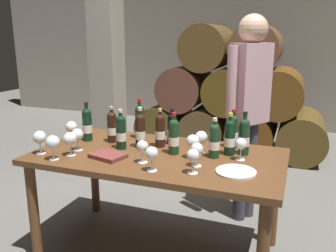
{
  "coord_description": "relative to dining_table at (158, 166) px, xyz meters",
  "views": [
    {
      "loc": [
        0.89,
        -2.17,
        1.55
      ],
      "look_at": [
        0.0,
        0.2,
        0.91
      ],
      "focal_mm": 38.31,
      "sensor_mm": 36.0,
      "label": 1
    }
  ],
  "objects": [
    {
      "name": "serving_plate",
      "position": [
        0.57,
        -0.16,
        0.1
      ],
      "size": [
        0.24,
        0.24,
        0.01
      ],
      "primitive_type": "cylinder",
      "color": "white",
      "rests_on": "dining_table"
    },
    {
      "name": "wine_bottle_4",
      "position": [
        -0.28,
        0.31,
        0.23
      ],
      "size": [
        0.07,
        0.07,
        0.32
      ],
      "color": "#19381E",
      "rests_on": "dining_table"
    },
    {
      "name": "wine_glass_5",
      "position": [
        0.33,
        -0.26,
        0.2
      ],
      "size": [
        0.08,
        0.08,
        0.15
      ],
      "color": "white",
      "rests_on": "dining_table"
    },
    {
      "name": "wine_bottle_9",
      "position": [
        -0.17,
        0.09,
        0.22
      ],
      "size": [
        0.07,
        0.07,
        0.3
      ],
      "color": "black",
      "rests_on": "dining_table"
    },
    {
      "name": "wine_glass_2",
      "position": [
        -0.59,
        -0.35,
        0.21
      ],
      "size": [
        0.09,
        0.09,
        0.16
      ],
      "color": "white",
      "rests_on": "dining_table"
    },
    {
      "name": "wine_glass_8",
      "position": [
        0.28,
        0.11,
        0.2
      ],
      "size": [
        0.09,
        0.09,
        0.16
      ],
      "color": "white",
      "rests_on": "dining_table"
    },
    {
      "name": "barrel_stack",
      "position": [
        -0.0,
        2.6,
        0.06
      ],
      "size": [
        2.49,
        0.9,
        1.69
      ],
      "color": "brown",
      "rests_on": "ground_plane"
    },
    {
      "name": "tasting_notebook",
      "position": [
        -0.28,
        -0.19,
        0.11
      ],
      "size": [
        0.25,
        0.21,
        0.03
      ],
      "primitive_type": "cube",
      "rotation": [
        0.0,
        0.0,
        -0.25
      ],
      "color": "brown",
      "rests_on": "dining_table"
    },
    {
      "name": "wine_bottle_11",
      "position": [
        -0.29,
        0.02,
        0.22
      ],
      "size": [
        0.07,
        0.07,
        0.29
      ],
      "color": "black",
      "rests_on": "dining_table"
    },
    {
      "name": "wine_glass_7",
      "position": [
        0.25,
        -0.0,
        0.2
      ],
      "size": [
        0.09,
        0.09,
        0.16
      ],
      "color": "white",
      "rests_on": "dining_table"
    },
    {
      "name": "wine_bottle_0",
      "position": [
        -0.63,
        0.11,
        0.22
      ],
      "size": [
        0.07,
        0.07,
        0.3
      ],
      "color": "black",
      "rests_on": "dining_table"
    },
    {
      "name": "wine_bottle_2",
      "position": [
        -0.05,
        0.16,
        0.22
      ],
      "size": [
        0.07,
        0.07,
        0.29
      ],
      "color": "black",
      "rests_on": "dining_table"
    },
    {
      "name": "wine_bottle_3",
      "position": [
        -0.43,
        0.14,
        0.21
      ],
      "size": [
        0.07,
        0.07,
        0.28
      ],
      "color": "black",
      "rests_on": "dining_table"
    },
    {
      "name": "wine_glass_1",
      "position": [
        -0.76,
        -0.28,
        0.21
      ],
      "size": [
        0.09,
        0.09,
        0.16
      ],
      "color": "white",
      "rests_on": "dining_table"
    },
    {
      "name": "ground_plane",
      "position": [
        0.0,
        0.0,
        -0.67
      ],
      "size": [
        14.0,
        14.0,
        0.0
      ],
      "primitive_type": "plane",
      "color": "#66635E"
    },
    {
      "name": "wine_glass_11",
      "position": [
        -0.72,
        0.03,
        0.2
      ],
      "size": [
        0.09,
        0.09,
        0.16
      ],
      "color": "white",
      "rests_on": "dining_table"
    },
    {
      "name": "wine_glass_3",
      "position": [
        0.32,
        -0.14,
        0.2
      ],
      "size": [
        0.08,
        0.08,
        0.15
      ],
      "color": "white",
      "rests_on": "dining_table"
    },
    {
      "name": "stone_pillar",
      "position": [
        -1.3,
        1.6,
        0.63
      ],
      "size": [
        0.32,
        0.32,
        2.6
      ],
      "primitive_type": "cube",
      "color": "gray",
      "rests_on": "ground_plane"
    },
    {
      "name": "wine_bottle_6",
      "position": [
        0.46,
        0.16,
        0.22
      ],
      "size": [
        0.07,
        0.07,
        0.29
      ],
      "color": "black",
      "rests_on": "dining_table"
    },
    {
      "name": "dining_table",
      "position": [
        0.0,
        0.0,
        0.0
      ],
      "size": [
        1.7,
        0.9,
        0.76
      ],
      "color": "brown",
      "rests_on": "ground_plane"
    },
    {
      "name": "wine_glass_4",
      "position": [
        -0.56,
        -0.13,
        0.2
      ],
      "size": [
        0.09,
        0.09,
        0.16
      ],
      "color": "white",
      "rests_on": "dining_table"
    },
    {
      "name": "wine_glass_10",
      "position": [
        -0.02,
        -0.2,
        0.2
      ],
      "size": [
        0.07,
        0.07,
        0.15
      ],
      "color": "white",
      "rests_on": "dining_table"
    },
    {
      "name": "cellar_back_wall",
      "position": [
        0.0,
        4.2,
        0.73
      ],
      "size": [
        10.0,
        0.24,
        2.8
      ],
      "primitive_type": "cube",
      "color": "gray",
      "rests_on": "ground_plane"
    },
    {
      "name": "wine_glass_0",
      "position": [
        0.55,
        0.07,
        0.2
      ],
      "size": [
        0.08,
        0.08,
        0.15
      ],
      "color": "white",
      "rests_on": "dining_table"
    },
    {
      "name": "sommelier_presenting",
      "position": [
        0.5,
        0.75,
        0.37
      ],
      "size": [
        0.33,
        0.43,
        1.72
      ],
      "color": "#383842",
      "rests_on": "ground_plane"
    },
    {
      "name": "wine_glass_9",
      "position": [
        -0.54,
        -0.24,
        0.21
      ],
      "size": [
        0.09,
        0.09,
        0.16
      ],
      "color": "white",
      "rests_on": "dining_table"
    },
    {
      "name": "wine_bottle_1",
      "position": [
        0.55,
        0.2,
        0.22
      ],
      "size": [
        0.07,
        0.07,
        0.3
      ],
      "color": "#19381E",
      "rests_on": "dining_table"
    },
    {
      "name": "wine_bottle_5",
      "position": [
        0.38,
        0.06,
        0.21
      ],
      "size": [
        0.07,
        0.07,
        0.27
      ],
      "color": "#19381E",
      "rests_on": "dining_table"
    },
    {
      "name": "wine_bottle_8",
      "position": [
        0.01,
        0.25,
        0.21
      ],
      "size": [
        0.07,
        0.07,
        0.27
      ],
      "color": "black",
      "rests_on": "dining_table"
    },
    {
      "name": "wine_bottle_7",
      "position": [
        0.1,
        0.04,
        0.22
      ],
      "size": [
        0.07,
        0.07,
        0.29
      ],
      "color": "#19381E",
      "rests_on": "dining_table"
    },
    {
      "name": "wine_bottle_10",
      "position": [
        0.46,
        0.32,
        0.22
      ],
      "size": [
        0.07,
        0.07,
        0.29
      ],
      "color": "#19381E",
      "rests_on": "dining_table"
    },
    {
      "name": "wine_glass_6",
      "position": [
        0.09,
        -0.31,
        0.2
      ],
      "size": [
        0.08,
        0.08,
        0.15
      ],
      "color": "white",
      "rests_on": "dining_table"
    }
  ]
}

